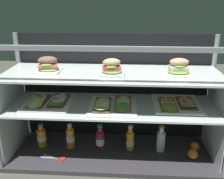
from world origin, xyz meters
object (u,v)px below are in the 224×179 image
Objects in this scene: orange_fruit_near_left_post at (195,147)px; kitchen_scissors at (59,159)px; orange_fruit_beside_bottles at (193,154)px; juice_bottle_front_right_end at (100,139)px; plated_roll_sandwich_near_right_corner at (48,66)px; juice_bottle_near_post at (42,137)px; open_sandwich_tray_far_right at (177,104)px; plated_roll_sandwich_left_of_center at (179,68)px; juice_bottle_back_right at (70,138)px; juice_bottle_back_left at (161,141)px; open_sandwich_tray_right_of_center at (113,105)px; juice_bottle_front_fourth at (130,140)px; open_sandwich_tray_far_left at (49,101)px; plated_roll_sandwich_center at (111,69)px.

orange_fruit_near_left_post is 0.35× the size of kitchen_scissors.
juice_bottle_front_right_end is at bearing 172.29° from orange_fruit_beside_bottles.
plated_roll_sandwich_near_right_corner is 0.70m from kitchen_scissors.
juice_bottle_near_post is (-0.12, 0.05, -0.61)m from plated_roll_sandwich_near_right_corner.
open_sandwich_tray_far_right is 0.96m from kitchen_scissors.
plated_roll_sandwich_near_right_corner is 0.91m from plated_roll_sandwich_left_of_center.
orange_fruit_beside_bottles is (0.94, -0.10, -0.05)m from juice_bottle_back_right.
open_sandwich_tray_far_right is 5.02× the size of orange_fruit_beside_bottles.
orange_fruit_beside_bottles is 0.12m from orange_fruit_near_left_post.
juice_bottle_front_right_end is 0.97× the size of juice_bottle_back_left.
plated_roll_sandwich_left_of_center reaches higher than open_sandwich_tray_right_of_center.
juice_bottle_back_left is at bearing -0.39° from juice_bottle_front_right_end.
juice_bottle_front_fourth is at bearing 17.59° from kitchen_scissors.
orange_fruit_beside_bottles is (0.71, -0.10, -0.04)m from juice_bottle_front_right_end.
open_sandwich_tray_far_left is 1.89× the size of juice_bottle_near_post.
juice_bottle_back_left reaches higher than orange_fruit_near_left_post.
juice_bottle_front_fourth is (-0.32, 0.05, -0.60)m from plated_roll_sandwich_left_of_center.
open_sandwich_tray_right_of_center is at bearing 28.36° from plated_roll_sandwich_center.
juice_bottle_back_right is at bearing 179.79° from juice_bottle_front_right_end.
open_sandwich_tray_far_left is (-0.47, 0.05, -0.27)m from plated_roll_sandwich_center.
kitchen_scissors is (-1.04, -0.18, -0.03)m from orange_fruit_near_left_post.
plated_roll_sandwich_center is 0.86× the size of juice_bottle_back_right.
juice_bottle_back_left is at bearing -0.72° from juice_bottle_near_post.
open_sandwich_tray_right_of_center is 1.73× the size of juice_bottle_back_left.
open_sandwich_tray_far_left is 0.36m from juice_bottle_back_right.
juice_bottle_near_post is 0.71m from juice_bottle_front_fourth.
juice_bottle_back_left is 2.89× the size of orange_fruit_beside_bottles.
orange_fruit_beside_bottles is at bearing -1.24° from plated_roll_sandwich_center.
open_sandwich_tray_far_left is at bearing -176.84° from juice_bottle_front_fourth.
plated_roll_sandwich_left_of_center is at bearing -3.26° from juice_bottle_near_post.
juice_bottle_back_left is at bearing 11.59° from plated_roll_sandwich_center.
plated_roll_sandwich_near_right_corner is 0.83× the size of juice_bottle_front_fourth.
plated_roll_sandwich_near_right_corner reaches higher than open_sandwich_tray_far_left.
open_sandwich_tray_far_left is 0.70m from juice_bottle_front_fourth.
open_sandwich_tray_far_right is (0.01, 0.03, -0.28)m from plated_roll_sandwich_left_of_center.
open_sandwich_tray_far_right reaches higher than orange_fruit_beside_bottles.
orange_fruit_near_left_post is at bearing 69.44° from orange_fruit_beside_bottles.
plated_roll_sandwich_center is 0.69m from juice_bottle_back_right.
kitchen_scissors is at bearing -167.15° from plated_roll_sandwich_center.
open_sandwich_tray_far_right is 0.47m from juice_bottle_front_fourth.
plated_roll_sandwich_center is 0.46m from plated_roll_sandwich_left_of_center.
juice_bottle_back_left is at bearing 148.49° from plated_roll_sandwich_left_of_center.
juice_bottle_back_right reaches higher than kitchen_scissors.
juice_bottle_back_left reaches higher than orange_fruit_beside_bottles.
plated_roll_sandwich_left_of_center is 0.97m from open_sandwich_tray_far_left.
juice_bottle_near_post is at bearing 178.95° from juice_bottle_front_right_end.
orange_fruit_near_left_post is at bearing 3.52° from juice_bottle_back_left.
plated_roll_sandwich_near_right_corner is 0.61m from juice_bottle_back_right.
open_sandwich_tray_right_of_center is 1.78× the size of juice_bottle_front_right_end.
plated_roll_sandwich_left_of_center reaches higher than orange_fruit_near_left_post.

